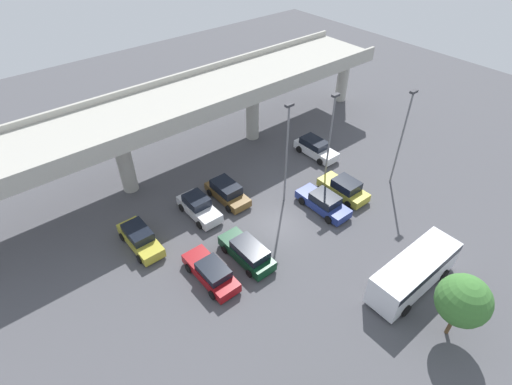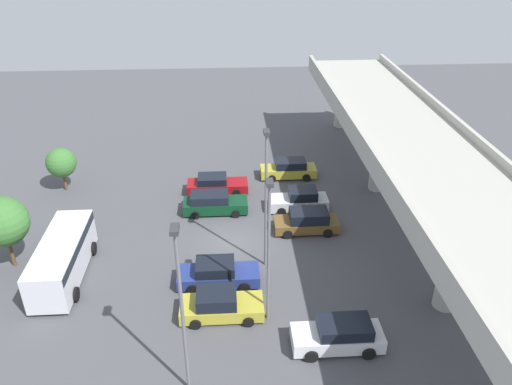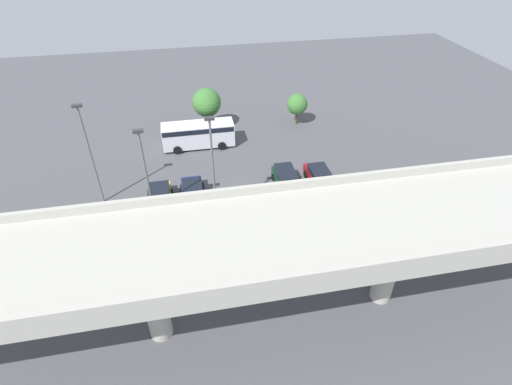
% 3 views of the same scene
% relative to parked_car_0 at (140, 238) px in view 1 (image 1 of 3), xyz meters
% --- Properties ---
extents(ground_plane, '(91.40, 91.40, 0.00)m').
position_rel_parked_car_0_xyz_m(ground_plane, '(9.56, -4.99, -0.75)').
color(ground_plane, '#4C4C51').
extents(highway_overpass, '(43.65, 7.40, 7.55)m').
position_rel_parked_car_0_xyz_m(highway_overpass, '(9.56, 6.91, 5.38)').
color(highway_overpass, '#ADAAA0').
rests_on(highway_overpass, ground_plane).
extents(parked_car_0, '(1.97, 4.68, 1.59)m').
position_rel_parked_car_0_xyz_m(parked_car_0, '(0.00, 0.00, 0.00)').
color(parked_car_0, gold).
rests_on(parked_car_0, ground_plane).
extents(parked_car_1, '(2.03, 4.82, 1.48)m').
position_rel_parked_car_0_xyz_m(parked_car_1, '(2.33, -6.13, -0.05)').
color(parked_car_1, maroon).
rests_on(parked_car_1, ground_plane).
extents(parked_car_2, '(2.03, 4.76, 1.59)m').
position_rel_parked_car_0_xyz_m(parked_car_2, '(5.41, -6.29, 0.01)').
color(parked_car_2, '#0C381E').
rests_on(parked_car_2, ground_plane).
extents(parked_car_3, '(2.07, 4.49, 1.61)m').
position_rel_parked_car_0_xyz_m(parked_car_3, '(8.38, 0.27, 0.02)').
color(parked_car_3, brown).
rests_on(parked_car_3, ground_plane).
extents(parked_car_4, '(2.09, 4.90, 1.57)m').
position_rel_parked_car_0_xyz_m(parked_car_4, '(13.83, -5.97, -0.03)').
color(parked_car_4, navy).
rests_on(parked_car_4, ground_plane).
extents(parked_car_5, '(2.14, 4.59, 1.62)m').
position_rel_parked_car_0_xyz_m(parked_car_5, '(16.62, -5.81, -0.02)').
color(parked_car_5, gold).
rests_on(parked_car_5, ground_plane).
extents(parked_car_6, '(2.04, 4.65, 1.62)m').
position_rel_parked_car_0_xyz_m(parked_car_6, '(19.32, 0.23, 0.03)').
color(parked_car_6, silver).
rests_on(parked_car_6, ground_plane).
extents(parked_car_7, '(2.02, 4.40, 1.69)m').
position_rel_parked_car_0_xyz_m(parked_car_7, '(5.39, 0.15, 0.02)').
color(parked_car_7, silver).
rests_on(parked_car_7, ground_plane).
extents(shuttle_bus, '(7.38, 2.61, 2.56)m').
position_rel_parked_car_0_xyz_m(shuttle_bus, '(12.58, -15.31, 0.78)').
color(shuttle_bus, silver).
rests_on(shuttle_bus, ground_plane).
extents(lamp_post_near_aisle, '(0.70, 0.35, 8.54)m').
position_rel_parked_car_0_xyz_m(lamp_post_near_aisle, '(17.01, -3.22, 4.21)').
color(lamp_post_near_aisle, slate).
rests_on(lamp_post_near_aisle, ground_plane).
extents(lamp_post_mid_lot, '(0.70, 0.35, 8.98)m').
position_rel_parked_car_0_xyz_m(lamp_post_mid_lot, '(21.47, -7.29, 4.44)').
color(lamp_post_mid_lot, slate).
rests_on(lamp_post_mid_lot, ground_plane).
extents(lamp_post_by_overpass, '(0.70, 0.35, 9.14)m').
position_rel_parked_car_0_xyz_m(lamp_post_by_overpass, '(12.14, -2.97, 4.52)').
color(lamp_post_by_overpass, slate).
rests_on(lamp_post_by_overpass, ground_plane).
extents(tree_front_centre, '(3.12, 3.12, 4.83)m').
position_rel_parked_car_0_xyz_m(tree_front_centre, '(11.22, -18.90, 2.51)').
color(tree_front_centre, brown).
rests_on(tree_front_centre, ground_plane).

